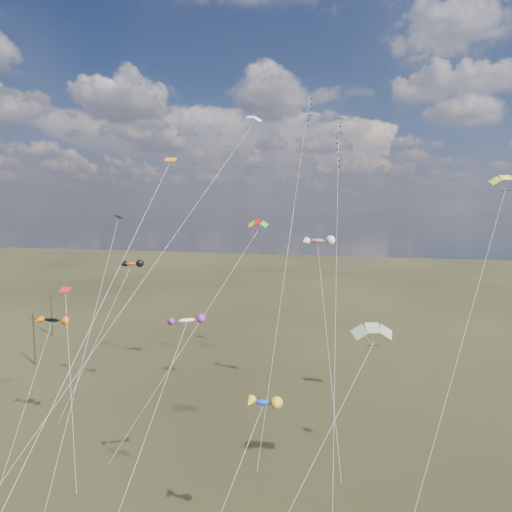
% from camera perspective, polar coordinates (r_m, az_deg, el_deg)
% --- Properties ---
extents(utility_pole_near, '(1.40, 0.20, 8.00)m').
position_cam_1_polar(utility_pole_near, '(78.24, -25.99, -9.26)').
color(utility_pole_near, black).
rests_on(utility_pole_near, ground).
extents(utility_pole_far, '(1.40, 0.20, 8.00)m').
position_cam_1_polar(utility_pole_far, '(93.67, -24.19, -6.70)').
color(utility_pole_far, black).
rests_on(utility_pole_far, ground).
extents(diamond_black_high, '(2.90, 27.99, 35.44)m').
position_cam_1_polar(diamond_black_high, '(58.68, 10.22, 12.13)').
color(diamond_black_high, black).
rests_on(diamond_black_high, ground).
extents(diamond_navy_tall, '(1.34, 26.87, 39.78)m').
position_cam_1_polar(diamond_navy_tall, '(63.34, 6.34, 15.27)').
color(diamond_navy_tall, '#0C1655').
rests_on(diamond_navy_tall, ground).
extents(diamond_black_mid, '(3.87, 18.44, 23.11)m').
position_cam_1_polar(diamond_black_mid, '(49.38, -18.88, -3.97)').
color(diamond_black_mid, black).
rests_on(diamond_black_mid, ground).
extents(diamond_red_low, '(6.07, 7.45, 16.25)m').
position_cam_1_polar(diamond_red_low, '(48.23, -22.60, -6.98)').
color(diamond_red_low, red).
rests_on(diamond_red_low, ground).
extents(diamond_orange_center, '(6.91, 18.28, 28.04)m').
position_cam_1_polar(diamond_orange_center, '(34.66, -16.75, -1.31)').
color(diamond_orange_center, orange).
rests_on(diamond_orange_center, ground).
extents(parafoil_yellow, '(10.86, 17.77, 27.45)m').
position_cam_1_polar(parafoil_yellow, '(49.50, 28.74, 8.47)').
color(parafoil_yellow, yellow).
rests_on(parafoil_yellow, ground).
extents(parafoil_blue_white, '(16.56, 26.03, 34.64)m').
position_cam_1_polar(parafoil_blue_white, '(53.18, -0.84, 16.74)').
color(parafoil_blue_white, blue).
rests_on(parafoil_blue_white, ground).
extents(parafoil_striped, '(8.81, 10.51, 15.61)m').
position_cam_1_polar(parafoil_striped, '(36.26, 14.38, -8.74)').
color(parafoil_striped, '#D5C10D').
rests_on(parafoil_striped, ground).
extents(parafoil_tricolor, '(12.12, 14.59, 22.91)m').
position_cam_1_polar(parafoil_tricolor, '(50.79, 0.13, 4.09)').
color(parafoil_tricolor, yellow).
rests_on(parafoil_tricolor, ground).
extents(novelty_black_orange, '(4.16, 11.16, 12.93)m').
position_cam_1_polar(novelty_black_orange, '(51.60, -24.18, -7.37)').
color(novelty_black_orange, black).
rests_on(novelty_black_orange, ground).
extents(novelty_orange_black, '(6.69, 8.57, 17.83)m').
position_cam_1_polar(novelty_orange_black, '(56.13, -15.39, -1.01)').
color(novelty_orange_black, '#C44919').
rests_on(novelty_orange_black, ground).
extents(novelty_white_purple, '(4.12, 10.55, 15.76)m').
position_cam_1_polar(novelty_white_purple, '(35.55, -8.71, -8.12)').
color(novelty_white_purple, silver).
rests_on(novelty_white_purple, ground).
extents(novelty_redwhite_stripe, '(6.11, 16.63, 20.68)m').
position_cam_1_polar(novelty_redwhite_stripe, '(54.07, 7.69, 1.83)').
color(novelty_redwhite_stripe, red).
rests_on(novelty_redwhite_stripe, ground).
extents(novelty_blue_yellow, '(4.78, 7.29, 12.13)m').
position_cam_1_polar(novelty_blue_yellow, '(30.38, 0.82, -17.96)').
color(novelty_blue_yellow, blue).
rests_on(novelty_blue_yellow, ground).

